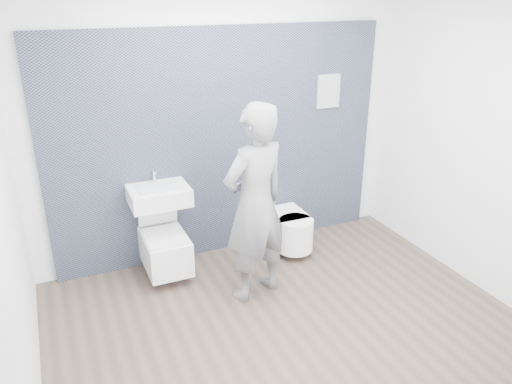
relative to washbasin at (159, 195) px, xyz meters
name	(u,v)px	position (x,y,z in m)	size (l,w,h in m)	color
ground	(283,319)	(0.76, -1.22, -0.86)	(4.00, 4.00, 0.00)	brown
room_shell	(288,129)	(0.76, -1.22, 0.88)	(4.00, 4.00, 4.00)	white
tile_wall	(225,246)	(0.76, 0.25, -0.86)	(3.60, 0.06, 2.40)	black
washbasin	(159,195)	(0.00, 0.00, 0.00)	(0.58, 0.43, 0.43)	white
toilet_square	(165,249)	(0.00, -0.08, -0.55)	(0.42, 0.61, 0.80)	white
toilet_rounded	(290,230)	(1.39, -0.12, -0.60)	(0.40, 0.67, 0.36)	white
info_placard	(321,228)	(1.99, 0.20, -0.86)	(0.27, 0.03, 0.36)	white
visitor	(255,204)	(0.70, -0.74, 0.08)	(0.68, 0.45, 1.86)	gray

